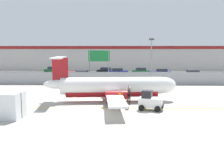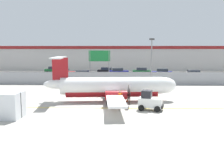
% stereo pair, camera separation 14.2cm
% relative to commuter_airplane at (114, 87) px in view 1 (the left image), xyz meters
% --- Properties ---
extents(ground_plane, '(140.00, 140.00, 0.01)m').
position_rel_commuter_airplane_xyz_m(ground_plane, '(-0.44, -3.28, -1.60)').
color(ground_plane, '#ADA89E').
extents(perimeter_fence, '(98.00, 0.10, 2.10)m').
position_rel_commuter_airplane_xyz_m(perimeter_fence, '(-0.44, 12.72, -0.49)').
color(perimeter_fence, gray).
rests_on(perimeter_fence, ground).
extents(parking_lot_strip, '(98.00, 17.00, 0.12)m').
position_rel_commuter_airplane_xyz_m(parking_lot_strip, '(-0.44, 24.22, -1.54)').
color(parking_lot_strip, '#38383A').
rests_on(parking_lot_strip, ground).
extents(background_building, '(91.00, 8.10, 6.50)m').
position_rel_commuter_airplane_xyz_m(background_building, '(-0.44, 42.71, 1.66)').
color(background_building, '#BCB7B2').
rests_on(background_building, ground).
extents(commuter_airplane, '(14.71, 16.07, 4.92)m').
position_rel_commuter_airplane_xyz_m(commuter_airplane, '(0.00, 0.00, 0.00)').
color(commuter_airplane, white).
rests_on(commuter_airplane, ground).
extents(baggage_tug, '(2.54, 1.90, 1.88)m').
position_rel_commuter_airplane_xyz_m(baggage_tug, '(3.46, -3.91, -0.75)').
color(baggage_tug, silver).
rests_on(baggage_tug, ground).
extents(ground_crew_worker, '(0.54, 0.35, 1.70)m').
position_rel_commuter_airplane_xyz_m(ground_crew_worker, '(0.62, -2.90, -0.65)').
color(ground_crew_worker, '#191E4C').
rests_on(ground_crew_worker, ground).
extents(cargo_container, '(2.55, 2.18, 2.20)m').
position_rel_commuter_airplane_xyz_m(cargo_container, '(-8.88, -6.96, -0.50)').
color(cargo_container, silver).
rests_on(cargo_container, ground).
extents(traffic_cone_near_left, '(0.36, 0.36, 0.64)m').
position_rel_commuter_airplane_xyz_m(traffic_cone_near_left, '(5.02, 1.02, -1.29)').
color(traffic_cone_near_left, orange).
rests_on(traffic_cone_near_left, ground).
extents(traffic_cone_near_right, '(0.36, 0.36, 0.64)m').
position_rel_commuter_airplane_xyz_m(traffic_cone_near_right, '(-1.96, 2.39, -1.29)').
color(traffic_cone_near_right, orange).
rests_on(traffic_cone_near_right, ground).
extents(traffic_cone_far_left, '(0.36, 0.36, 0.64)m').
position_rel_commuter_airplane_xyz_m(traffic_cone_far_left, '(0.57, -1.86, -1.29)').
color(traffic_cone_far_left, orange).
rests_on(traffic_cone_far_left, ground).
extents(traffic_cone_far_right, '(0.36, 0.36, 0.64)m').
position_rel_commuter_airplane_xyz_m(traffic_cone_far_right, '(1.55, 0.04, -1.29)').
color(traffic_cone_far_right, orange).
rests_on(traffic_cone_far_right, ground).
extents(parked_car_0, '(4.30, 2.21, 1.58)m').
position_rel_commuter_airplane_xyz_m(parked_car_0, '(-14.43, 30.14, -0.71)').
color(parked_car_0, '#19662D').
rests_on(parked_car_0, parking_lot_strip).
extents(parked_car_1, '(4.33, 2.27, 1.58)m').
position_rel_commuter_airplane_xyz_m(parked_car_1, '(-10.63, 23.24, -0.71)').
color(parked_car_1, red).
rests_on(parked_car_1, parking_lot_strip).
extents(parked_car_2, '(4.39, 2.44, 1.58)m').
position_rel_commuter_airplane_xyz_m(parked_car_2, '(-6.50, 20.09, -0.71)').
color(parked_car_2, navy).
rests_on(parked_car_2, parking_lot_strip).
extents(parked_car_3, '(4.39, 2.44, 1.58)m').
position_rel_commuter_airplane_xyz_m(parked_car_3, '(-2.05, 28.00, -0.71)').
color(parked_car_3, black).
rests_on(parked_car_3, parking_lot_strip).
extents(parked_car_4, '(4.31, 2.23, 1.58)m').
position_rel_commuter_airplane_xyz_m(parked_car_4, '(0.47, 25.84, -0.71)').
color(parked_car_4, navy).
rests_on(parked_car_4, parking_lot_strip).
extents(parked_car_5, '(4.31, 2.23, 1.58)m').
position_rel_commuter_airplane_xyz_m(parked_car_5, '(5.67, 27.17, -0.71)').
color(parked_car_5, '#19662D').
rests_on(parked_car_5, parking_lot_strip).
extents(parked_car_6, '(4.35, 2.34, 1.58)m').
position_rel_commuter_airplane_xyz_m(parked_car_6, '(9.45, 24.31, -0.71)').
color(parked_car_6, navy).
rests_on(parked_car_6, parking_lot_strip).
extents(parked_car_7, '(4.27, 2.14, 1.58)m').
position_rel_commuter_airplane_xyz_m(parked_car_7, '(15.18, 21.30, -0.71)').
color(parked_car_7, black).
rests_on(parked_car_7, parking_lot_strip).
extents(apron_light_pole, '(0.70, 0.30, 7.27)m').
position_rel_commuter_airplane_xyz_m(apron_light_pole, '(5.26, 9.10, 2.70)').
color(apron_light_pole, slate).
rests_on(apron_light_pole, ground).
extents(highway_sign, '(3.60, 0.14, 5.50)m').
position_rel_commuter_airplane_xyz_m(highway_sign, '(-2.70, 14.63, 2.54)').
color(highway_sign, slate).
rests_on(highway_sign, ground).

